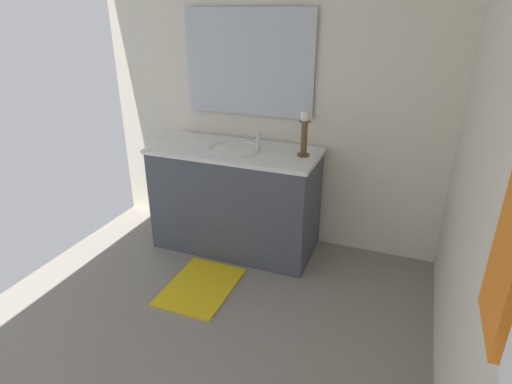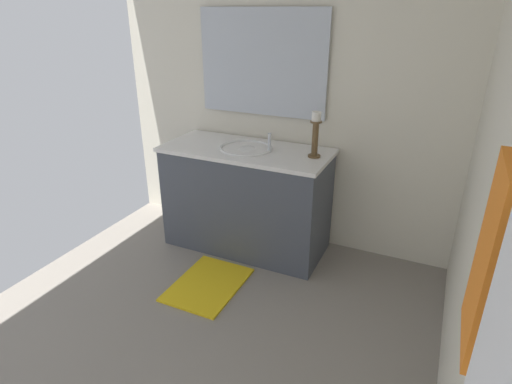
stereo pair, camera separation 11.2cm
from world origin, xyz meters
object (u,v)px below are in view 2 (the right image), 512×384
Objects in this scene: towel_near_vanity at (489,260)px; towel_center at (502,362)px; mirror at (262,63)px; bath_mat at (208,284)px; candle_holder_tall at (315,134)px; sink_basin at (246,153)px; vanity_cabinet at (247,198)px.

towel_near_vanity is 0.32m from towel_center.
mirror reaches higher than bath_mat.
candle_holder_tall is 0.78× the size of towel_near_vanity.
mirror is at bearing -115.35° from candle_holder_tall.
mirror is 2.85m from towel_center.
towel_center is at bearing 43.41° from bath_mat.
towel_center is at bearing 33.95° from sink_basin.
towel_near_vanity is at bearing 38.25° from vanity_cabinet.
towel_near_vanity reaches higher than candle_holder_tall.
bath_mat is (0.62, -0.00, -0.78)m from sink_basin.
sink_basin is 1.11× the size of towel_center.
towel_near_vanity is (1.86, 1.46, 0.92)m from vanity_cabinet.
candle_holder_tall is at bearing 93.63° from sink_basin.
mirror is at bearing -179.80° from sink_basin.
towel_center is (2.17, 1.46, 0.94)m from vanity_cabinet.
towel_center is (2.45, 1.46, -0.06)m from mirror.
towel_near_vanity reaches higher than sink_basin.
towel_center is 2.52m from bath_mat.
bath_mat is (-1.55, -1.46, -1.35)m from towel_center.
candle_holder_tall is at bearing 141.62° from bath_mat.
towel_near_vanity reaches higher than vanity_cabinet.
towel_near_vanity is at bearing 180.00° from towel_center.
mirror is 2.59m from towel_near_vanity.
candle_holder_tall is (-0.03, 0.52, 0.21)m from sink_basin.
towel_near_vanity is at bearing 38.23° from sink_basin.
bath_mat is at bearing 0.00° from mirror.
mirror is 1.67m from bath_mat.
candle_holder_tall is (-0.03, 0.52, 0.58)m from vanity_cabinet.
towel_near_vanity is (2.14, 1.46, -0.08)m from mirror.
mirror is 2.82× the size of towel_center.
vanity_cabinet is 3.99× the size of candle_holder_tall.
towel_near_vanity is (1.86, 1.46, 0.54)m from sink_basin.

